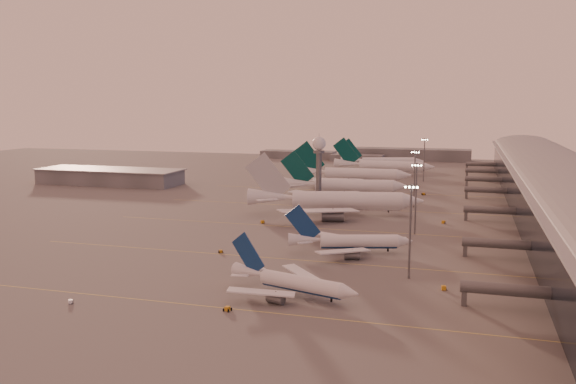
# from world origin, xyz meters

# --- Properties ---
(ground) EXTENTS (700.00, 700.00, 0.00)m
(ground) POSITION_xyz_m (0.00, 0.00, 0.00)
(ground) COLOR #5A5757
(ground) RESTS_ON ground
(taxiway_markings) EXTENTS (180.00, 185.25, 0.02)m
(taxiway_markings) POSITION_xyz_m (30.00, 56.00, 0.01)
(taxiway_markings) COLOR #E8D151
(taxiway_markings) RESTS_ON ground
(terminal) EXTENTS (57.00, 362.00, 23.04)m
(terminal) POSITION_xyz_m (107.88, 110.09, 10.52)
(terminal) COLOR black
(terminal) RESTS_ON ground
(hangar) EXTENTS (82.00, 27.00, 8.50)m
(hangar) POSITION_xyz_m (-120.00, 140.00, 4.32)
(hangar) COLOR slate
(hangar) RESTS_ON ground
(radar_tower) EXTENTS (6.40, 6.40, 31.10)m
(radar_tower) POSITION_xyz_m (5.00, 120.00, 20.95)
(radar_tower) COLOR #5B5E63
(radar_tower) RESTS_ON ground
(mast_a) EXTENTS (3.60, 0.56, 25.00)m
(mast_a) POSITION_xyz_m (58.00, 0.00, 13.74)
(mast_a) COLOR #5B5E63
(mast_a) RESTS_ON ground
(mast_b) EXTENTS (3.60, 0.56, 25.00)m
(mast_b) POSITION_xyz_m (55.00, 55.00, 13.74)
(mast_b) COLOR #5B5E63
(mast_b) RESTS_ON ground
(mast_c) EXTENTS (3.60, 0.56, 25.00)m
(mast_c) POSITION_xyz_m (50.00, 110.00, 13.74)
(mast_c) COLOR #5B5E63
(mast_c) RESTS_ON ground
(mast_d) EXTENTS (3.60, 0.56, 25.00)m
(mast_d) POSITION_xyz_m (48.00, 200.00, 13.74)
(mast_d) COLOR #5B5E63
(mast_d) RESTS_ON ground
(distant_horizon) EXTENTS (165.00, 37.50, 9.00)m
(distant_horizon) POSITION_xyz_m (2.62, 325.14, 3.89)
(distant_horizon) COLOR slate
(distant_horizon) RESTS_ON ground
(narrowbody_near) EXTENTS (34.40, 27.04, 13.83)m
(narrowbody_near) POSITION_xyz_m (32.84, -22.41, 2.80)
(narrowbody_near) COLOR white
(narrowbody_near) RESTS_ON ground
(narrowbody_mid) EXTENTS (37.77, 29.71, 15.15)m
(narrowbody_mid) POSITION_xyz_m (38.34, 22.05, 3.07)
(narrowbody_mid) COLOR white
(narrowbody_mid) RESTS_ON ground
(widebody_white) EXTENTS (71.55, 56.80, 25.41)m
(widebody_white) POSITION_xyz_m (20.96, 82.82, 4.41)
(widebody_white) COLOR white
(widebody_white) RESTS_ON ground
(greentail_a) EXTENTS (60.82, 48.65, 22.34)m
(greentail_a) POSITION_xyz_m (15.56, 131.26, 3.95)
(greentail_a) COLOR white
(greentail_a) RESTS_ON ground
(greentail_b) EXTENTS (65.65, 52.96, 23.83)m
(greentail_b) POSITION_xyz_m (11.00, 177.16, 4.21)
(greentail_b) COLOR white
(greentail_b) RESTS_ON ground
(greentail_c) EXTENTS (63.89, 51.61, 23.21)m
(greentail_c) POSITION_xyz_m (21.68, 226.22, 4.10)
(greentail_c) COLOR white
(greentail_c) RESTS_ON ground
(greentail_d) EXTENTS (56.61, 45.10, 21.08)m
(greentail_d) POSITION_xyz_m (16.65, 258.98, 3.72)
(greentail_d) COLOR white
(greentail_d) RESTS_ON ground
(gsv_truck_a) EXTENTS (5.12, 3.98, 1.98)m
(gsv_truck_a) POSITION_xyz_m (-13.95, -42.07, 1.01)
(gsv_truck_a) COLOR white
(gsv_truck_a) RESTS_ON ground
(gsv_tug_near) EXTENTS (2.80, 3.83, 0.99)m
(gsv_tug_near) POSITION_xyz_m (21.98, -36.75, 0.51)
(gsv_tug_near) COLOR orange
(gsv_tug_near) RESTS_ON ground
(gsv_catering_a) EXTENTS (5.58, 3.35, 4.27)m
(gsv_catering_a) POSITION_xyz_m (67.40, -7.69, 2.14)
(gsv_catering_a) COLOR orange
(gsv_catering_a) RESTS_ON ground
(gsv_tug_mid) EXTENTS (3.15, 3.54, 0.87)m
(gsv_tug_mid) POSITION_xyz_m (0.40, 11.27, 0.45)
(gsv_tug_mid) COLOR orange
(gsv_tug_mid) RESTS_ON ground
(gsv_truck_b) EXTENTS (6.05, 4.07, 2.30)m
(gsv_truck_b) POSITION_xyz_m (53.01, 44.37, 1.17)
(gsv_truck_b) COLOR white
(gsv_truck_b) RESTS_ON ground
(gsv_truck_c) EXTENTS (5.56, 5.74, 2.38)m
(gsv_truck_c) POSITION_xyz_m (-1.64, 58.25, 1.21)
(gsv_truck_c) COLOR orange
(gsv_truck_c) RESTS_ON ground
(gsv_catering_b) EXTENTS (5.88, 4.32, 4.41)m
(gsv_catering_b) POSITION_xyz_m (64.11, 76.85, 2.20)
(gsv_catering_b) COLOR orange
(gsv_catering_b) RESTS_ON ground
(gsv_tug_far) EXTENTS (3.14, 3.63, 0.89)m
(gsv_tug_far) POSITION_xyz_m (21.77, 104.26, 0.46)
(gsv_tug_far) COLOR white
(gsv_tug_far) RESTS_ON ground
(gsv_truck_d) EXTENTS (2.33, 5.64, 2.23)m
(gsv_truck_d) POSITION_xyz_m (-15.34, 120.45, 1.14)
(gsv_truck_d) COLOR #525456
(gsv_truck_d) RESTS_ON ground
(gsv_tug_hangar) EXTENTS (4.29, 3.53, 1.06)m
(gsv_tug_hangar) POSITION_xyz_m (51.69, 147.22, 0.55)
(gsv_tug_hangar) COLOR orange
(gsv_tug_hangar) RESTS_ON ground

